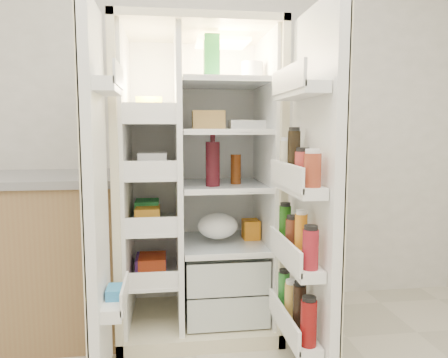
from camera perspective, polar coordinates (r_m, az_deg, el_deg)
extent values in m
cube|color=white|center=(2.92, -4.99, 9.35)|extent=(4.00, 0.02, 2.70)
cube|color=beige|center=(2.86, -4.10, 0.39)|extent=(0.92, 0.04, 1.80)
cube|color=beige|center=(2.54, -13.56, -0.56)|extent=(0.04, 0.70, 1.80)
cube|color=beige|center=(2.60, 6.08, -0.25)|extent=(0.04, 0.70, 1.80)
cube|color=beige|center=(2.58, -3.77, 19.37)|extent=(0.92, 0.70, 0.04)
cube|color=beige|center=(2.78, -3.48, -18.32)|extent=(0.92, 0.70, 0.08)
cube|color=white|center=(2.83, -4.06, 0.73)|extent=(0.84, 0.02, 1.68)
cube|color=white|center=(2.54, -12.90, -0.11)|extent=(0.02, 0.62, 1.68)
cube|color=white|center=(2.60, 5.44, 0.18)|extent=(0.02, 0.62, 1.68)
cube|color=white|center=(2.53, -6.11, 0.00)|extent=(0.03, 0.62, 1.68)
cube|color=silver|center=(2.71, -0.09, -15.56)|extent=(0.47, 0.52, 0.19)
cube|color=silver|center=(2.65, -0.09, -11.55)|extent=(0.47, 0.52, 0.19)
cube|color=#FFD18C|center=(2.63, -0.30, 17.80)|extent=(0.30, 0.30, 0.02)
cube|color=white|center=(2.66, -9.38, -12.36)|extent=(0.28, 0.58, 0.02)
cube|color=white|center=(2.57, -9.51, -6.03)|extent=(0.28, 0.58, 0.02)
cube|color=white|center=(2.53, -9.64, 0.62)|extent=(0.28, 0.58, 0.02)
cube|color=white|center=(2.51, -9.77, 7.44)|extent=(0.28, 0.58, 0.02)
cube|color=white|center=(2.63, -0.15, -8.61)|extent=(0.49, 0.58, 0.01)
cube|color=white|center=(2.55, -0.15, -0.80)|extent=(0.49, 0.58, 0.01)
cube|color=white|center=(2.53, -0.15, 6.40)|extent=(0.49, 0.58, 0.02)
cube|color=white|center=(2.55, -0.15, 12.71)|extent=(0.49, 0.58, 0.02)
cube|color=#D1421D|center=(2.64, -9.40, -11.13)|extent=(0.16, 0.20, 0.10)
cube|color=#279146|center=(2.56, -9.54, -4.51)|extent=(0.14, 0.18, 0.12)
cube|color=silver|center=(2.52, -9.66, 1.64)|extent=(0.20, 0.22, 0.07)
cube|color=yellow|center=(2.51, -9.81, 9.26)|extent=(0.15, 0.16, 0.14)
cube|color=#6337A6|center=(2.64, -9.40, -11.23)|extent=(0.18, 0.20, 0.09)
cube|color=orange|center=(2.56, -9.53, -4.73)|extent=(0.14, 0.18, 0.10)
cube|color=white|center=(2.52, -9.67, 2.20)|extent=(0.16, 0.16, 0.12)
sphere|color=orange|center=(2.65, -2.65, -17.53)|extent=(0.07, 0.07, 0.07)
sphere|color=orange|center=(2.70, -0.74, -17.10)|extent=(0.07, 0.07, 0.07)
sphere|color=orange|center=(2.67, 1.60, -17.32)|extent=(0.07, 0.07, 0.07)
sphere|color=orange|center=(2.78, -1.85, -16.31)|extent=(0.07, 0.07, 0.07)
ellipsoid|color=#427828|center=(2.66, -0.14, -11.11)|extent=(0.26, 0.24, 0.11)
cylinder|color=#3D0D13|center=(2.43, -1.53, 2.03)|extent=(0.08, 0.08, 0.26)
cylinder|color=#64290B|center=(2.54, 1.59, 1.34)|extent=(0.06, 0.06, 0.18)
cube|color=#268D38|center=(2.46, -1.68, 16.01)|extent=(0.08, 0.08, 0.25)
cylinder|color=silver|center=(2.54, 3.81, 14.16)|extent=(0.12, 0.12, 0.11)
cylinder|color=#B96B2A|center=(2.67, -1.71, 13.50)|extent=(0.07, 0.07, 0.08)
cube|color=white|center=(2.54, 3.46, 7.23)|extent=(0.24, 0.10, 0.06)
cube|color=#A67E42|center=(2.45, -2.10, 7.87)|extent=(0.18, 0.10, 0.11)
ellipsoid|color=white|center=(2.57, -0.85, -7.02)|extent=(0.24, 0.22, 0.15)
cube|color=orange|center=(2.69, 3.62, -6.75)|extent=(0.10, 0.12, 0.12)
cube|color=white|center=(2.01, -16.83, -2.54)|extent=(0.05, 0.40, 1.72)
cube|color=beige|center=(2.02, -17.53, -2.54)|extent=(0.01, 0.40, 1.72)
cube|color=white|center=(2.14, -14.44, -15.88)|extent=(0.09, 0.32, 0.06)
cube|color=white|center=(1.99, -15.29, 11.88)|extent=(0.09, 0.32, 0.06)
cube|color=#338CCC|center=(2.13, -14.46, -15.13)|extent=(0.07, 0.12, 0.10)
cube|color=white|center=(2.01, 12.09, -2.38)|extent=(0.05, 0.58, 1.72)
cube|color=beige|center=(2.02, 12.75, -2.36)|extent=(0.01, 0.58, 1.72)
cube|color=white|center=(2.18, 9.43, -19.30)|extent=(0.11, 0.50, 0.05)
cube|color=white|center=(2.06, 9.61, -10.74)|extent=(0.11, 0.50, 0.05)
cube|color=white|center=(1.98, 9.80, -1.02)|extent=(0.11, 0.50, 0.05)
cube|color=white|center=(1.97, 10.06, 11.47)|extent=(0.11, 0.50, 0.05)
cylinder|color=maroon|center=(1.96, 11.31, -18.47)|extent=(0.07, 0.07, 0.20)
cylinder|color=black|center=(2.06, 10.10, -16.74)|extent=(0.06, 0.06, 0.22)
cylinder|color=gold|center=(2.19, 9.01, -15.92)|extent=(0.06, 0.06, 0.18)
cylinder|color=#297C2C|center=(2.30, 8.05, -14.60)|extent=(0.06, 0.06, 0.19)
cylinder|color=maroon|center=(1.84, 11.55, -9.27)|extent=(0.07, 0.07, 0.17)
cylinder|color=orange|center=(1.96, 10.30, -7.70)|extent=(0.06, 0.06, 0.21)
cylinder|color=#602A18|center=(2.08, 9.17, -7.50)|extent=(0.07, 0.07, 0.16)
cylinder|color=#1F5713|center=(2.20, 8.19, -6.19)|extent=(0.06, 0.06, 0.20)
cylinder|color=maroon|center=(1.78, 11.80, 1.16)|extent=(0.07, 0.07, 0.14)
cylinder|color=#B4352E|center=(1.90, 10.49, 1.53)|extent=(0.07, 0.07, 0.14)
cylinder|color=black|center=(2.02, 9.37, 3.13)|extent=(0.06, 0.06, 0.23)
cylinder|color=beige|center=(2.15, 8.34, 2.68)|extent=(0.06, 0.06, 0.18)
cube|color=olive|center=(2.82, -26.72, -9.63)|extent=(1.27, 0.65, 0.91)
cube|color=gray|center=(2.73, -27.24, 0.00)|extent=(1.31, 0.70, 0.04)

